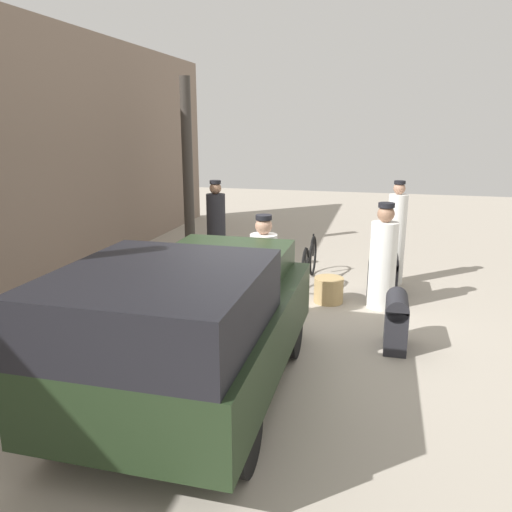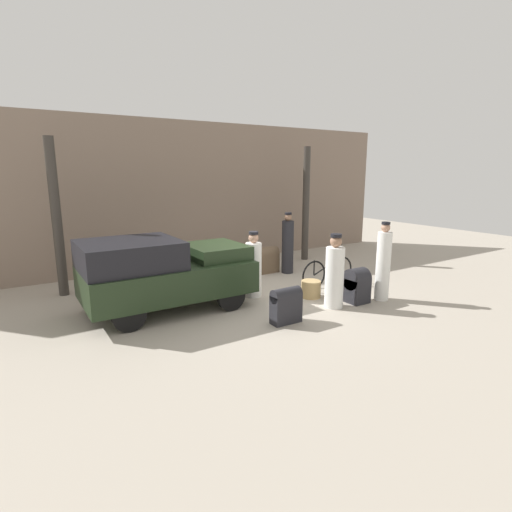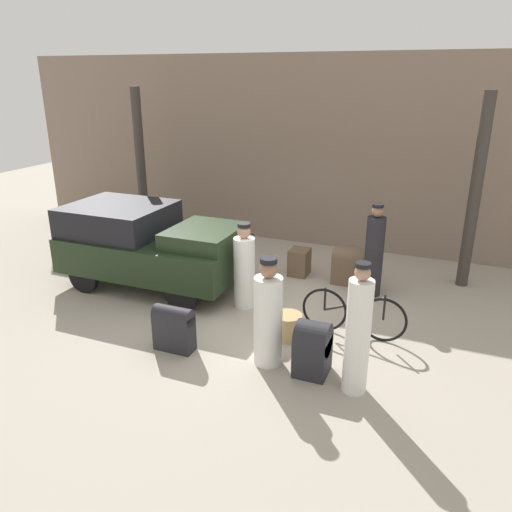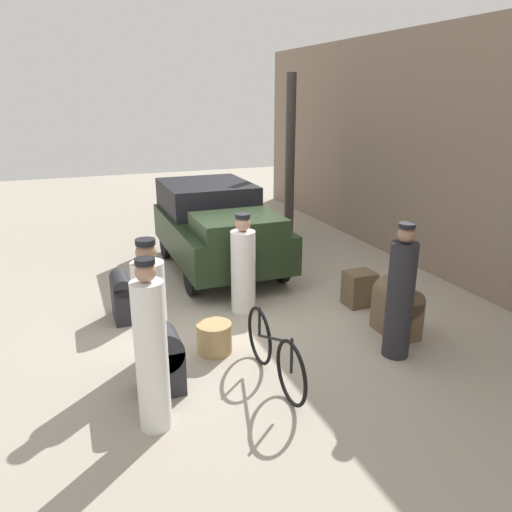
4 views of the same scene
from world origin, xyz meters
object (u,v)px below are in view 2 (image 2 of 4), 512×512
object	(u,v)px
trunk_large_brown	(266,259)
wicker_basket	(311,289)
porter_carrying_trunk	(383,264)
truck	(162,271)
porter_standing_middle	(254,267)
conductor_in_dark_uniform	(288,245)
suitcase_black_upright	(286,304)
bicycle	(328,272)
suitcase_small_leather	(233,267)
porter_lifting_near_truck	(335,275)
trunk_umber_medium	(356,285)

from	to	relation	value
trunk_large_brown	wicker_basket	bearing A→B (deg)	-99.67
wicker_basket	porter_carrying_trunk	xyz separation A→B (m)	(1.29, -1.02, 0.66)
truck	porter_standing_middle	world-z (taller)	truck
trunk_large_brown	porter_standing_middle	bearing A→B (deg)	-131.32
conductor_in_dark_uniform	trunk_large_brown	bearing A→B (deg)	143.93
suitcase_black_upright	bicycle	bearing A→B (deg)	31.01
porter_carrying_trunk	suitcase_black_upright	distance (m)	2.83
porter_carrying_trunk	bicycle	bearing A→B (deg)	102.95
suitcase_small_leather	trunk_large_brown	bearing A→B (deg)	-3.96
porter_lifting_near_truck	trunk_large_brown	distance (m)	3.45
bicycle	conductor_in_dark_uniform	size ratio (longest dim) A/B	0.95
conductor_in_dark_uniform	porter_lifting_near_truck	size ratio (longest dim) A/B	1.09
truck	porter_lifting_near_truck	size ratio (longest dim) A/B	2.14
truck	suitcase_small_leather	size ratio (longest dim) A/B	6.27
suitcase_small_leather	trunk_umber_medium	xyz separation A→B (m)	(1.30, -3.50, 0.13)
trunk_large_brown	porter_carrying_trunk	bearing A→B (deg)	-76.68
truck	conductor_in_dark_uniform	xyz separation A→B (m)	(4.24, 1.17, -0.04)
truck	trunk_large_brown	xyz separation A→B (m)	(3.73, 1.54, -0.47)
suitcase_small_leather	conductor_in_dark_uniform	bearing A→B (deg)	-15.57
trunk_large_brown	suitcase_small_leather	bearing A→B (deg)	176.04
porter_lifting_near_truck	suitcase_small_leather	distance (m)	3.56
wicker_basket	suitcase_small_leather	distance (m)	2.74
bicycle	porter_carrying_trunk	bearing A→B (deg)	-77.05
trunk_large_brown	bicycle	bearing A→B (deg)	-76.42
porter_standing_middle	trunk_large_brown	distance (m)	2.38
conductor_in_dark_uniform	suitcase_small_leather	size ratio (longest dim) A/B	3.20
porter_standing_middle	trunk_umber_medium	distance (m)	2.44
porter_standing_middle	porter_carrying_trunk	size ratio (longest dim) A/B	0.86
truck	porter_standing_middle	size ratio (longest dim) A/B	2.23
conductor_in_dark_uniform	porter_standing_middle	bearing A→B (deg)	-145.88
porter_standing_middle	suitcase_small_leather	bearing A→B (deg)	75.89
porter_standing_middle	suitcase_black_upright	xyz separation A→B (m)	(-0.38, -1.83, -0.33)
wicker_basket	porter_carrying_trunk	size ratio (longest dim) A/B	0.25
bicycle	trunk_large_brown	world-z (taller)	bicycle
conductor_in_dark_uniform	bicycle	bearing A→B (deg)	-89.84
porter_carrying_trunk	suitcase_small_leather	distance (m)	4.21
bicycle	trunk_umber_medium	bearing A→B (deg)	-103.23
porter_standing_middle	trunk_large_brown	size ratio (longest dim) A/B	2.04
suitcase_small_leather	porter_lifting_near_truck	bearing A→B (deg)	-79.87
wicker_basket	porter_standing_middle	bearing A→B (deg)	143.86
porter_standing_middle	trunk_large_brown	xyz separation A→B (m)	(1.56, 1.77, -0.31)
wicker_basket	porter_carrying_trunk	world-z (taller)	porter_carrying_trunk
conductor_in_dark_uniform	suitcase_black_upright	xyz separation A→B (m)	(-2.45, -3.23, -0.45)
truck	suitcase_black_upright	bearing A→B (deg)	-49.07
wicker_basket	suitcase_small_leather	size ratio (longest dim) A/B	0.84
truck	trunk_umber_medium	bearing A→B (deg)	-25.57
truck	wicker_basket	world-z (taller)	truck
conductor_in_dark_uniform	trunk_umber_medium	distance (m)	3.09
porter_lifting_near_truck	conductor_in_dark_uniform	bearing A→B (deg)	72.07
wicker_basket	porter_lifting_near_truck	xyz separation A→B (m)	(-0.03, -0.82, 0.54)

